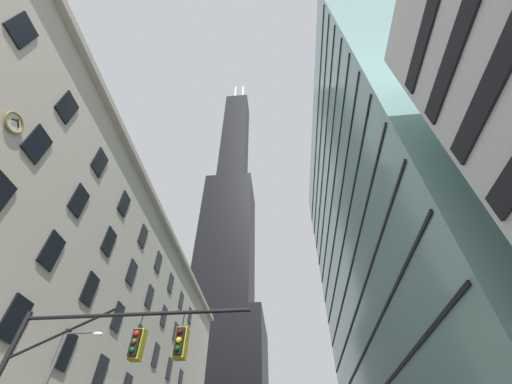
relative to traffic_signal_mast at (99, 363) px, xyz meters
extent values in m
cube|color=beige|center=(-15.97, 18.46, 8.31)|extent=(16.74, 57.49, 26.33)
cube|color=#B2A893|center=(-7.35, 18.46, 20.78)|extent=(0.70, 57.49, 0.60)
cube|color=black|center=(-7.55, 3.72, 3.34)|extent=(0.14, 1.40, 2.20)
cube|color=black|center=(-7.55, 8.72, 3.34)|extent=(0.14, 1.40, 2.20)
cube|color=black|center=(-7.55, 13.72, 3.34)|extent=(0.14, 1.40, 2.20)
cube|color=black|center=(-7.55, 3.72, 7.54)|extent=(0.14, 1.40, 2.20)
cube|color=black|center=(-7.55, 8.72, 7.54)|extent=(0.14, 1.40, 2.20)
cube|color=black|center=(-7.55, 13.72, 7.54)|extent=(0.14, 1.40, 2.20)
cube|color=black|center=(-7.55, 18.72, 7.54)|extent=(0.14, 1.40, 2.20)
cube|color=black|center=(-7.55, 23.72, 7.54)|extent=(0.14, 1.40, 2.20)
cube|color=black|center=(-7.55, 28.72, 7.54)|extent=(0.14, 1.40, 2.20)
cube|color=black|center=(-7.55, 33.72, 7.54)|extent=(0.14, 1.40, 2.20)
cube|color=black|center=(-7.55, -1.28, 11.74)|extent=(0.14, 1.40, 2.20)
cube|color=black|center=(-7.55, 3.72, 11.74)|extent=(0.14, 1.40, 2.20)
cube|color=black|center=(-7.55, 8.72, 11.74)|extent=(0.14, 1.40, 2.20)
cube|color=black|center=(-7.55, 13.72, 11.74)|extent=(0.14, 1.40, 2.20)
cube|color=black|center=(-7.55, 18.72, 11.74)|extent=(0.14, 1.40, 2.20)
cube|color=black|center=(-7.55, 23.72, 11.74)|extent=(0.14, 1.40, 2.20)
cube|color=black|center=(-7.55, 28.72, 11.74)|extent=(0.14, 1.40, 2.20)
cube|color=black|center=(-7.55, 33.72, 11.74)|extent=(0.14, 1.40, 2.20)
cube|color=black|center=(-7.55, -6.28, 15.94)|extent=(0.14, 1.40, 2.20)
cube|color=black|center=(-7.55, -1.28, 15.94)|extent=(0.14, 1.40, 2.20)
cube|color=black|center=(-7.55, 3.72, 15.94)|extent=(0.14, 1.40, 2.20)
cube|color=black|center=(-7.55, 8.72, 15.94)|extent=(0.14, 1.40, 2.20)
cube|color=black|center=(-7.55, 13.72, 15.94)|extent=(0.14, 1.40, 2.20)
cube|color=black|center=(-7.55, 18.72, 15.94)|extent=(0.14, 1.40, 2.20)
cube|color=black|center=(-7.55, 23.72, 15.94)|extent=(0.14, 1.40, 2.20)
cube|color=black|center=(-7.55, 28.72, 15.94)|extent=(0.14, 1.40, 2.20)
cube|color=black|center=(-7.55, 33.72, 15.94)|extent=(0.14, 1.40, 2.20)
torus|color=olive|center=(-7.48, -3.09, 11.25)|extent=(0.11, 1.23, 1.23)
cylinder|color=silver|center=(-7.52, -3.09, 11.25)|extent=(0.05, 1.06, 1.06)
cube|color=black|center=(-7.45, -3.20, 11.34)|extent=(0.03, 0.30, 0.26)
cube|color=black|center=(-7.45, -2.93, 11.41)|extent=(0.03, 0.38, 0.37)
cube|color=black|center=(-12.28, 80.29, 61.02)|extent=(18.12, 18.12, 55.47)
cube|color=black|center=(-12.28, 80.29, 123.43)|extent=(11.65, 11.65, 69.34)
cylinder|color=silver|center=(-14.61, 80.29, 168.66)|extent=(1.20, 1.20, 21.12)
cylinder|color=silver|center=(-9.95, 80.29, 168.66)|extent=(1.20, 1.20, 21.12)
cube|color=black|center=(14.35, -6.96, 10.14)|extent=(0.16, 9.84, 1.10)
cube|color=gray|center=(24.05, 23.95, 22.19)|extent=(19.30, 45.91, 54.09)
cube|color=black|center=(14.36, 23.95, 7.14)|extent=(0.12, 44.91, 0.24)
cube|color=black|center=(14.36, 23.95, 11.14)|extent=(0.12, 44.91, 0.24)
cube|color=black|center=(14.36, 23.95, 15.14)|extent=(0.12, 44.91, 0.24)
cube|color=black|center=(14.36, 23.95, 19.14)|extent=(0.12, 44.91, 0.24)
cube|color=black|center=(14.36, 23.95, 23.14)|extent=(0.12, 44.91, 0.24)
cube|color=black|center=(14.36, 23.95, 27.14)|extent=(0.12, 44.91, 0.24)
cube|color=black|center=(14.36, 23.95, 31.14)|extent=(0.12, 44.91, 0.24)
cube|color=black|center=(14.36, 23.95, 35.14)|extent=(0.12, 44.91, 0.24)
cube|color=black|center=(14.36, 23.95, 39.14)|extent=(0.12, 44.91, 0.24)
cube|color=black|center=(14.36, 23.95, 43.14)|extent=(0.12, 44.91, 0.24)
cylinder|color=black|center=(0.87, -0.05, 1.66)|extent=(8.76, 0.14, 0.14)
cylinder|color=black|center=(-1.75, -0.05, 1.06)|extent=(3.59, 0.10, 1.80)
cylinder|color=black|center=(1.17, -0.05, 1.36)|extent=(0.04, 0.04, 0.60)
cube|color=black|center=(1.17, -0.05, 0.61)|extent=(0.30, 0.30, 0.90)
cube|color=olive|center=(1.17, 0.12, 0.61)|extent=(0.40, 0.40, 1.04)
sphere|color=red|center=(1.17, -0.21, 0.89)|extent=(0.20, 0.20, 0.20)
sphere|color=#4B3A08|center=(1.17, -0.21, 0.61)|extent=(0.20, 0.20, 0.20)
sphere|color=#083D10|center=(1.17, -0.21, 0.33)|extent=(0.20, 0.20, 0.20)
cylinder|color=black|center=(2.77, -0.05, 1.36)|extent=(0.04, 0.04, 0.60)
cube|color=black|center=(2.77, -0.05, 0.61)|extent=(0.30, 0.30, 0.90)
cube|color=olive|center=(2.77, 0.12, 0.61)|extent=(0.40, 0.40, 1.04)
sphere|color=#450808|center=(2.77, -0.21, 0.89)|extent=(0.20, 0.20, 0.20)
sphere|color=yellow|center=(2.77, -0.21, 0.61)|extent=(0.20, 0.20, 0.20)
sphere|color=#083D10|center=(2.77, -0.21, 0.33)|extent=(0.20, 0.20, 0.20)
cylinder|color=#47474C|center=(-4.41, 5.06, 2.99)|extent=(1.79, 0.10, 0.10)
ellipsoid|color=#EFE5C6|center=(-3.51, 5.06, 2.89)|extent=(0.56, 0.32, 0.24)
camera|label=1|loc=(6.50, -11.29, -3.28)|focal=21.83mm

